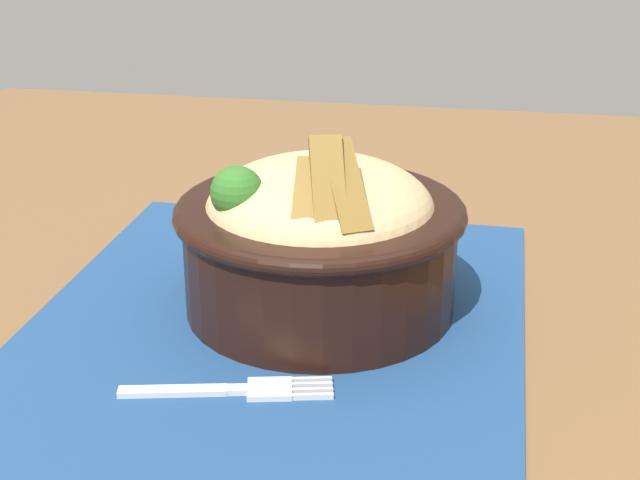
# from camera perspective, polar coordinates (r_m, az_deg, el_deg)

# --- Properties ---
(table) EXTENTS (1.26, 0.95, 0.75)m
(table) POSITION_cam_1_polar(r_m,az_deg,el_deg) (0.65, -5.74, -12.17)
(table) COLOR brown
(table) RESTS_ON ground_plane
(placemat) EXTENTS (0.44, 0.33, 0.00)m
(placemat) POSITION_cam_1_polar(r_m,az_deg,el_deg) (0.62, -2.98, -5.67)
(placemat) COLOR navy
(placemat) RESTS_ON table
(bowl) EXTENTS (0.20, 0.20, 0.13)m
(bowl) POSITION_cam_1_polar(r_m,az_deg,el_deg) (0.63, -0.04, 0.30)
(bowl) COLOR black
(bowl) RESTS_ON placemat
(fork) EXTENTS (0.04, 0.13, 0.00)m
(fork) POSITION_cam_1_polar(r_m,az_deg,el_deg) (0.56, -5.09, -9.06)
(fork) COLOR #BDBDBD
(fork) RESTS_ON placemat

